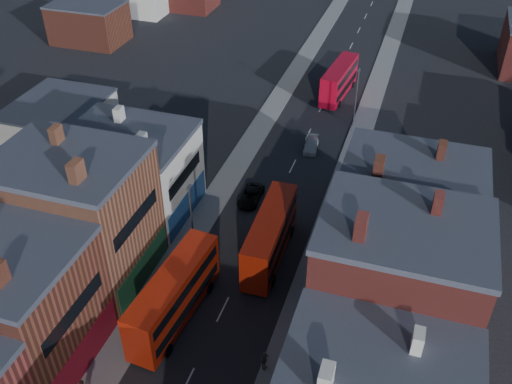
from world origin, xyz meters
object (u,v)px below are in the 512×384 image
Objects in this scene: bus_1 at (270,235)px; car_2 at (251,196)px; bus_2 at (339,80)px; car_3 at (311,145)px; bus_0 at (174,295)px; ped_3 at (264,360)px.

car_2 is (-4.63, 8.06, -2.02)m from bus_1.
bus_2 reaches higher than car_3.
car_2 is at bearing 118.27° from bus_1.
bus_0 is 1.08× the size of bus_2.
bus_1 is at bearing 38.36° from ped_3.
ped_3 is at bearing -76.87° from bus_1.
car_3 is at bearing 30.64° from ped_3.
car_2 is at bearing -92.43° from bus_2.
bus_2 is at bearing 80.50° from car_2.
car_3 is (4.70, 30.51, -2.15)m from bus_0.
ped_3 is at bearing -70.12° from car_2.
car_3 is at bearing 90.49° from bus_1.
car_2 is 22.27m from ped_3.
bus_1 is at bearing -83.33° from bus_2.
bus_0 reaches higher than ped_3.
bus_2 reaches higher than car_2.
bus_1 is 36.40m from bus_2.
car_3 is (-0.75, 20.59, -2.07)m from bus_1.
ped_3 reaches higher than car_2.
car_3 is (-0.30, -15.81, -1.94)m from bus_2.
bus_1 is 9.51m from car_2.
ped_3 is (8.80, -2.80, -1.70)m from bus_0.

